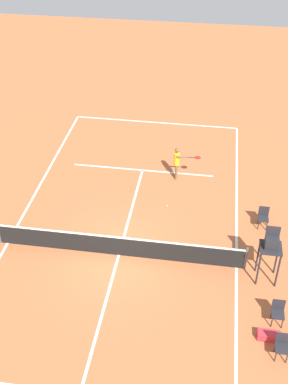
% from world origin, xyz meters
% --- Properties ---
extents(ground_plane, '(60.00, 60.00, 0.00)m').
position_xyz_m(ground_plane, '(0.00, 0.00, 0.00)').
color(ground_plane, '#B76038').
extents(court_lines, '(9.49, 22.64, 0.01)m').
position_xyz_m(court_lines, '(0.00, 0.00, 0.00)').
color(court_lines, white).
rests_on(court_lines, ground).
extents(tennis_net, '(10.09, 0.10, 1.07)m').
position_xyz_m(tennis_net, '(0.00, 0.00, 0.50)').
color(tennis_net, '#4C4C51').
rests_on(tennis_net, ground).
extents(player_serving, '(1.29, 0.50, 1.72)m').
position_xyz_m(player_serving, '(-1.79, -5.77, 1.02)').
color(player_serving, brown).
rests_on(player_serving, ground).
extents(tennis_ball, '(0.07, 0.07, 0.07)m').
position_xyz_m(tennis_ball, '(-1.55, -3.46, 0.03)').
color(tennis_ball, '#CCE033').
rests_on(tennis_ball, ground).
extents(umpire_chair, '(0.80, 0.80, 2.41)m').
position_xyz_m(umpire_chair, '(-5.76, 0.39, 1.61)').
color(umpire_chair, '#232328').
rests_on(umpire_chair, ground).
extents(courtside_chair_near, '(0.44, 0.46, 0.95)m').
position_xyz_m(courtside_chair_near, '(-6.09, 3.84, 0.53)').
color(courtside_chair_near, '#262626').
rests_on(courtside_chair_near, ground).
extents(courtside_chair_mid, '(0.44, 0.46, 0.95)m').
position_xyz_m(courtside_chair_mid, '(-5.76, -2.71, 0.53)').
color(courtside_chair_mid, '#262626').
rests_on(courtside_chair_mid, ground).
extents(courtside_chair_far, '(0.44, 0.46, 0.95)m').
position_xyz_m(courtside_chair_far, '(-6.05, 2.45, 0.53)').
color(courtside_chair_far, '#262626').
rests_on(courtside_chair_far, ground).
extents(equipment_bag, '(0.76, 0.32, 0.30)m').
position_xyz_m(equipment_bag, '(-5.76, 3.22, 0.15)').
color(equipment_bag, red).
rests_on(equipment_bag, ground).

